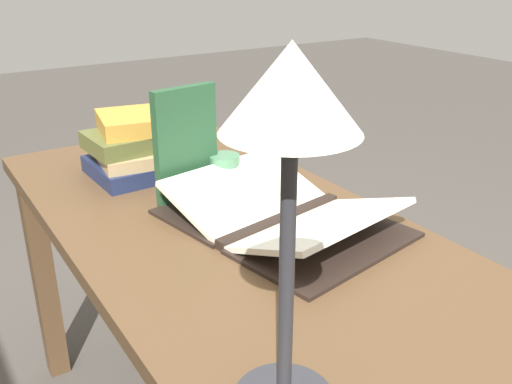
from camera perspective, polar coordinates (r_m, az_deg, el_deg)
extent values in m
cube|color=brown|center=(1.20, -2.01, -4.26)|extent=(1.45, 0.66, 0.03)
cube|color=brown|center=(2.01, -4.96, -4.09)|extent=(0.06, 0.06, 0.69)
cube|color=brown|center=(1.86, -20.45, -8.06)|extent=(0.06, 0.06, 0.69)
cube|color=black|center=(1.20, 2.48, -2.82)|extent=(0.08, 0.34, 0.02)
cube|color=black|center=(1.13, 7.00, -5.09)|extent=(0.28, 0.38, 0.01)
cube|color=black|center=(1.28, -1.48, -1.30)|extent=(0.28, 0.38, 0.01)
cube|color=silver|center=(1.12, 6.61, -3.22)|extent=(0.26, 0.36, 0.08)
cube|color=silver|center=(1.26, -1.12, 0.05)|extent=(0.26, 0.36, 0.08)
cube|color=#1E284C|center=(1.51, -10.76, 2.76)|extent=(0.22, 0.29, 0.04)
cube|color=tan|center=(1.50, -10.87, 4.07)|extent=(0.24, 0.27, 0.03)
cube|color=brown|center=(1.49, -10.97, 5.42)|extent=(0.18, 0.30, 0.04)
cube|color=#BC8933|center=(1.48, -11.09, 6.99)|extent=(0.22, 0.25, 0.04)
cube|color=#234C2D|center=(1.29, -7.03, 4.68)|extent=(0.05, 0.16, 0.26)
cylinder|color=#2D2D33|center=(0.65, 3.08, -8.61)|extent=(0.02, 0.02, 0.34)
cone|color=silver|center=(0.57, 3.54, 10.36)|extent=(0.15, 0.15, 0.09)
cylinder|color=#4C7F5B|center=(1.35, -3.15, 1.82)|extent=(0.07, 0.07, 0.09)
torus|color=#4C7F5B|center=(1.38, -2.02, 2.31)|extent=(0.03, 0.05, 0.05)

